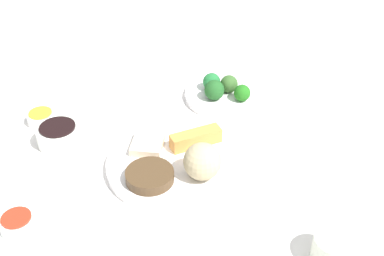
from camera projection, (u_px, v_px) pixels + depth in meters
name	position (u px, v px, depth m)	size (l,w,h in m)	color
tabletop	(172.00, 170.00, 0.97)	(2.20, 2.20, 0.02)	white
main_plate	(174.00, 164.00, 0.95)	(0.27, 0.27, 0.02)	white
rice_scoop	(202.00, 161.00, 0.89)	(0.07, 0.07, 0.07)	tan
spring_roll	(196.00, 138.00, 0.98)	(0.11, 0.03, 0.03)	gold
crab_rangoon_wonton	(148.00, 145.00, 0.98)	(0.06, 0.07, 0.02)	beige
stir_fry_heap	(150.00, 176.00, 0.90)	(0.09, 0.09, 0.02)	#4D3721
broccoli_plate	(228.00, 95.00, 1.16)	(0.20, 0.20, 0.01)	white
broccoli_floret_0	(242.00, 93.00, 1.12)	(0.04, 0.04, 0.04)	#216E1B
broccoli_floret_1	(229.00, 84.00, 1.15)	(0.04, 0.04, 0.04)	#36602A
broccoli_floret_2	(214.00, 90.00, 1.13)	(0.05, 0.05, 0.05)	#215923
broccoli_floret_3	(212.00, 82.00, 1.16)	(0.04, 0.04, 0.04)	#237336
soy_sauce_bowl	(59.00, 135.00, 1.01)	(0.09, 0.09, 0.04)	white
soy_sauce_bowl_liquid	(58.00, 127.00, 1.00)	(0.07, 0.07, 0.00)	black
sauce_ramekin_hot_mustard	(41.00, 118.00, 1.08)	(0.06, 0.06, 0.02)	white
sauce_ramekin_hot_mustard_liquid	(40.00, 113.00, 1.07)	(0.05, 0.05, 0.00)	yellow
sauce_ramekin_sweet_and_sour	(18.00, 224.00, 0.82)	(0.06, 0.06, 0.02)	white
sauce_ramekin_sweet_and_sour_liquid	(16.00, 218.00, 0.81)	(0.05, 0.05, 0.00)	red
teacup	(334.00, 249.00, 0.76)	(0.07, 0.07, 0.05)	silver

